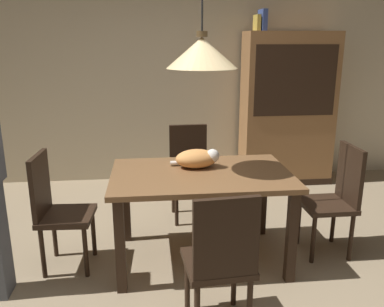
% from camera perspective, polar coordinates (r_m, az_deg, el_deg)
% --- Properties ---
extents(ground, '(10.00, 10.00, 0.00)m').
position_cam_1_polar(ground, '(3.03, 0.85, -19.50)').
color(ground, '#998466').
extents(back_wall, '(6.40, 0.10, 2.90)m').
position_cam_1_polar(back_wall, '(5.12, -2.75, 12.39)').
color(back_wall, beige).
rests_on(back_wall, ground).
extents(dining_table, '(1.40, 0.90, 0.75)m').
position_cam_1_polar(dining_table, '(3.19, 1.29, -4.43)').
color(dining_table, brown).
rests_on(dining_table, ground).
extents(chair_left_side, '(0.42, 0.42, 0.93)m').
position_cam_1_polar(chair_left_side, '(3.30, -18.71, -7.13)').
color(chair_left_side, black).
rests_on(chair_left_side, ground).
extents(chair_right_side, '(0.40, 0.40, 0.93)m').
position_cam_1_polar(chair_right_side, '(3.55, 19.71, -5.58)').
color(chair_right_side, black).
rests_on(chair_right_side, ground).
extents(chair_near_front, '(0.43, 0.43, 0.93)m').
position_cam_1_polar(chair_near_front, '(2.46, 4.13, -14.48)').
color(chair_near_front, black).
rests_on(chair_near_front, ground).
extents(chair_far_back, '(0.42, 0.42, 0.93)m').
position_cam_1_polar(chair_far_back, '(4.06, -0.36, -2.00)').
color(chair_far_back, black).
rests_on(chair_far_back, ground).
extents(cat_sleeping, '(0.39, 0.24, 0.16)m').
position_cam_1_polar(cat_sleeping, '(3.26, 0.83, -0.69)').
color(cat_sleeping, '#E59951').
rests_on(cat_sleeping, dining_table).
extents(pendant_lamp, '(0.52, 0.52, 1.30)m').
position_cam_1_polar(pendant_lamp, '(2.99, 1.41, 14.11)').
color(pendant_lamp, beige).
extents(hutch_bookcase, '(1.12, 0.45, 1.85)m').
position_cam_1_polar(hutch_bookcase, '(5.14, 13.30, 5.70)').
color(hutch_bookcase, olive).
rests_on(hutch_bookcase, ground).
extents(book_yellow_short, '(0.04, 0.20, 0.18)m').
position_cam_1_polar(book_yellow_short, '(4.94, 9.17, 17.78)').
color(book_yellow_short, gold).
rests_on(book_yellow_short, hutch_bookcase).
extents(book_blue_wide, '(0.06, 0.24, 0.24)m').
position_cam_1_polar(book_blue_wide, '(4.96, 9.95, 18.09)').
color(book_blue_wide, '#384C93').
rests_on(book_blue_wide, hutch_bookcase).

